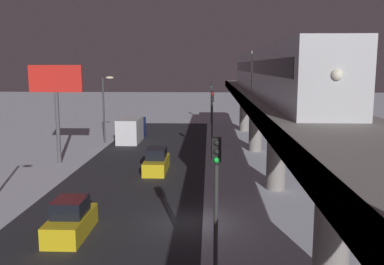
{
  "coord_description": "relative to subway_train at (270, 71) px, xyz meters",
  "views": [
    {
      "loc": [
        -1.57,
        23.0,
        8.84
      ],
      "look_at": [
        0.31,
        -22.31,
        1.68
      ],
      "focal_mm": 39.69,
      "sensor_mm": 36.0,
      "label": 1
    }
  ],
  "objects": [
    {
      "name": "ground_plane",
      "position": [
        6.39,
        11.74,
        -8.42
      ],
      "size": [
        240.0,
        240.0,
        0.0
      ],
      "primitive_type": "plane",
      "color": "silver"
    },
    {
      "name": "avenue_asphalt",
      "position": [
        10.68,
        11.74,
        -8.41
      ],
      "size": [
        11.0,
        84.02,
        0.01
      ],
      "primitive_type": "cube",
      "color": "#28282D",
      "rests_on": "ground_plane"
    },
    {
      "name": "elevated_railway",
      "position": [
        0.09,
        11.74,
        -2.72
      ],
      "size": [
        5.0,
        84.02,
        6.64
      ],
      "color": "gray",
      "rests_on": "ground_plane"
    },
    {
      "name": "subway_train",
      "position": [
        0.0,
        0.0,
        0.0
      ],
      "size": [
        2.94,
        36.87,
        3.4
      ],
      "color": "#B7BABF",
      "rests_on": "elevated_railway"
    },
    {
      "name": "sedan_yellow",
      "position": [
        9.28,
        -0.08,
        -7.62
      ],
      "size": [
        1.8,
        4.76,
        1.97
      ],
      "rotation": [
        0.0,
        0.0,
        3.14
      ],
      "color": "gold",
      "rests_on": "ground_plane"
    },
    {
      "name": "sedan_yellow_2",
      "position": [
        12.08,
        13.76,
        -7.62
      ],
      "size": [
        1.8,
        4.1,
        1.97
      ],
      "color": "gold",
      "rests_on": "ground_plane"
    },
    {
      "name": "box_truck",
      "position": [
        14.08,
        -14.7,
        -7.07
      ],
      "size": [
        2.4,
        7.4,
        2.8
      ],
      "color": "navy",
      "rests_on": "ground_plane"
    },
    {
      "name": "traffic_light_near",
      "position": [
        4.58,
        20.42,
        -4.22
      ],
      "size": [
        0.32,
        0.44,
        6.4
      ],
      "color": "#2D2D2D",
      "rests_on": "ground_plane"
    },
    {
      "name": "traffic_light_mid",
      "position": [
        4.58,
        -4.99,
        -4.22
      ],
      "size": [
        0.32,
        0.44,
        6.4
      ],
      "color": "#2D2D2D",
      "rests_on": "ground_plane"
    },
    {
      "name": "traffic_light_far",
      "position": [
        4.58,
        -30.4,
        -4.22
      ],
      "size": [
        0.32,
        0.44,
        6.4
      ],
      "color": "#2D2D2D",
      "rests_on": "ground_plane"
    },
    {
      "name": "commercial_billboard",
      "position": [
        18.57,
        -2.76,
        -1.59
      ],
      "size": [
        4.8,
        0.36,
        8.9
      ],
      "color": "#4C4C51",
      "rests_on": "ground_plane"
    },
    {
      "name": "street_lamp_far",
      "position": [
        16.75,
        -13.26,
        -3.6
      ],
      "size": [
        1.35,
        0.44,
        7.65
      ],
      "color": "#38383D",
      "rests_on": "ground_plane"
    }
  ]
}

